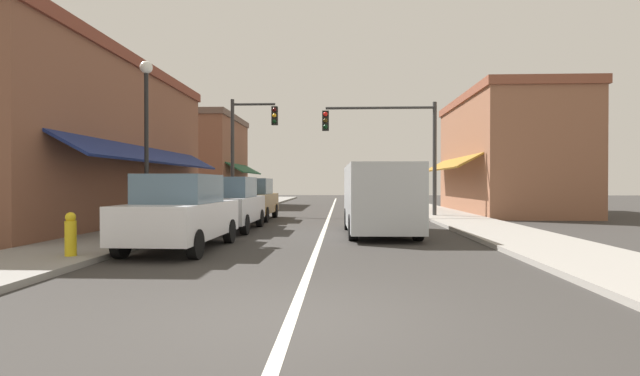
{
  "coord_description": "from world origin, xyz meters",
  "views": [
    {
      "loc": [
        0.58,
        -5.4,
        1.56
      ],
      "look_at": [
        -0.24,
        12.87,
        1.38
      ],
      "focal_mm": 26.93,
      "sensor_mm": 36.0,
      "label": 1
    }
  ],
  "objects": [
    {
      "name": "ground_plane",
      "position": [
        0.0,
        18.0,
        0.0
      ],
      "size": [
        80.0,
        80.0,
        0.0
      ],
      "primitive_type": "plane",
      "color": "#33302D"
    },
    {
      "name": "sidewalk_left",
      "position": [
        -5.5,
        18.0,
        0.06
      ],
      "size": [
        2.6,
        56.0,
        0.12
      ],
      "primitive_type": "cube",
      "color": "gray",
      "rests_on": "ground"
    },
    {
      "name": "sidewalk_right",
      "position": [
        5.5,
        18.0,
        0.06
      ],
      "size": [
        2.6,
        56.0,
        0.12
      ],
      "primitive_type": "cube",
      "color": "gray",
      "rests_on": "ground"
    },
    {
      "name": "lane_center_stripe",
      "position": [
        0.0,
        18.0,
        0.0
      ],
      "size": [
        0.14,
        52.0,
        0.01
      ],
      "primitive_type": "cube",
      "color": "silver",
      "rests_on": "ground"
    },
    {
      "name": "storefront_left_block",
      "position": [
        -9.49,
        12.0,
        3.08
      ],
      "size": [
        6.71,
        14.2,
        6.15
      ],
      "color": "brown",
      "rests_on": "ground"
    },
    {
      "name": "storefront_right_block",
      "position": [
        9.2,
        20.0,
        3.06
      ],
      "size": [
        6.12,
        10.2,
        6.1
      ],
      "color": "#8E5B42",
      "rests_on": "ground"
    },
    {
      "name": "storefront_far_left",
      "position": [
        -9.43,
        28.0,
        3.15
      ],
      "size": [
        6.59,
        8.2,
        6.29
      ],
      "color": "brown",
      "rests_on": "ground"
    },
    {
      "name": "parked_car_nearest_left",
      "position": [
        -3.18,
        5.66,
        0.88
      ],
      "size": [
        1.87,
        4.14,
        1.77
      ],
      "rotation": [
        0.0,
        0.0,
        -0.03
      ],
      "color": "silver",
      "rests_on": "ground"
    },
    {
      "name": "parked_car_second_left",
      "position": [
        -3.14,
        10.33,
        0.88
      ],
      "size": [
        1.79,
        4.1,
        1.77
      ],
      "rotation": [
        0.0,
        0.0,
        0.0
      ],
      "color": "#B7BABF",
      "rests_on": "ground"
    },
    {
      "name": "parked_car_third_left",
      "position": [
        -3.24,
        14.92,
        0.88
      ],
      "size": [
        1.79,
        4.11,
        1.77
      ],
      "rotation": [
        0.0,
        0.0,
        0.0
      ],
      "color": "brown",
      "rests_on": "ground"
    },
    {
      "name": "van_in_lane",
      "position": [
        1.73,
        9.29,
        1.15
      ],
      "size": [
        2.12,
        5.23,
        2.12
      ],
      "rotation": [
        0.0,
        0.0,
        0.03
      ],
      "color": "#B2B7BC",
      "rests_on": "ground"
    },
    {
      "name": "traffic_signal_mast_arm",
      "position": [
        2.94,
        16.49,
        3.62
      ],
      "size": [
        5.19,
        0.5,
        5.25
      ],
      "color": "#333333",
      "rests_on": "ground"
    },
    {
      "name": "traffic_signal_left_corner",
      "position": [
        -4.07,
        17.99,
        3.7
      ],
      "size": [
        2.36,
        0.5,
        5.71
      ],
      "color": "#333333",
      "rests_on": "ground"
    },
    {
      "name": "street_lamp_left_near",
      "position": [
        -5.04,
        8.17,
        3.39
      ],
      "size": [
        0.36,
        0.36,
        5.08
      ],
      "color": "black",
      "rests_on": "ground"
    },
    {
      "name": "fire_hydrant",
      "position": [
        -4.8,
        3.89,
        0.55
      ],
      "size": [
        0.22,
        0.22,
        0.87
      ],
      "color": "gold",
      "rests_on": "ground"
    }
  ]
}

